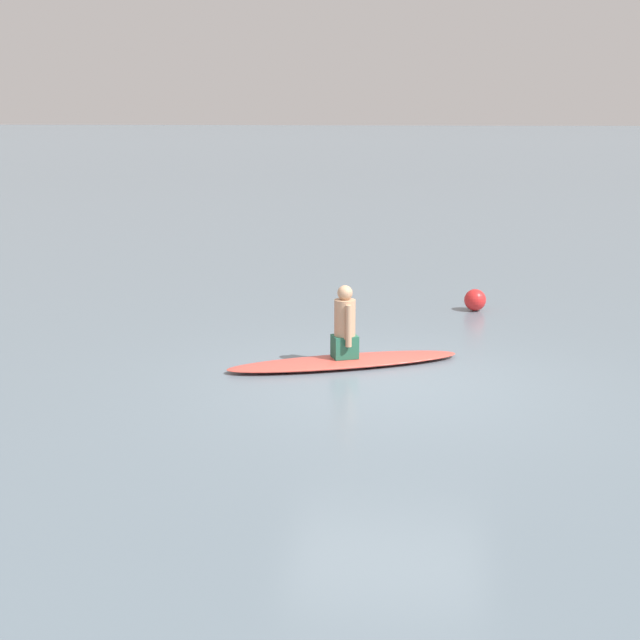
% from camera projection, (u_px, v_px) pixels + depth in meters
% --- Properties ---
extents(ground_plane, '(400.00, 400.00, 0.00)m').
position_uv_depth(ground_plane, '(389.00, 383.00, 11.36)').
color(ground_plane, slate).
extents(surfboard, '(3.14, 1.84, 0.11)m').
position_uv_depth(surfboard, '(345.00, 361.00, 12.13)').
color(surfboard, '#D84C3F').
rests_on(surfboard, ground).
extents(person_paddler, '(0.39, 0.41, 0.96)m').
position_uv_depth(person_paddler, '(345.00, 325.00, 12.02)').
color(person_paddler, '#26664C').
rests_on(person_paddler, surfboard).
extents(buoy_marker, '(0.36, 0.36, 0.36)m').
position_uv_depth(buoy_marker, '(475.00, 300.00, 15.41)').
color(buoy_marker, red).
rests_on(buoy_marker, ground).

